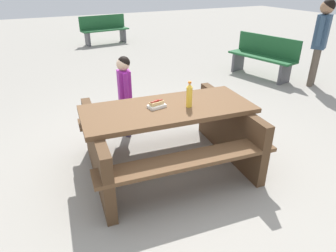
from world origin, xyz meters
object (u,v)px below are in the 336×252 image
(child_in_coat, at_px, (125,87))
(bystander_adult, at_px, (322,32))
(picnic_table, at_px, (168,133))
(hotdog_tray, at_px, (157,105))
(soda_bottle, at_px, (189,95))
(park_bench_mid, at_px, (104,29))
(park_bench_near, at_px, (263,55))

(child_in_coat, bearing_deg, bystander_adult, -175.07)
(bystander_adult, bearing_deg, picnic_table, 18.56)
(picnic_table, xyz_separation_m, hotdog_tray, (0.11, -0.04, 0.34))
(picnic_table, bearing_deg, child_in_coat, -80.92)
(hotdog_tray, relative_size, child_in_coat, 0.18)
(soda_bottle, bearing_deg, bystander_adult, -159.24)
(soda_bottle, xyz_separation_m, bystander_adult, (-3.67, -1.39, 0.15))
(bystander_adult, bearing_deg, hotdog_tray, 17.53)
(picnic_table, distance_m, park_bench_mid, 7.29)
(hotdog_tray, distance_m, park_bench_near, 4.13)
(child_in_coat, xyz_separation_m, bystander_adult, (-4.02, -0.35, 0.33))
(soda_bottle, distance_m, park_bench_near, 3.95)
(soda_bottle, xyz_separation_m, child_in_coat, (0.35, -1.04, -0.18))
(soda_bottle, height_order, child_in_coat, child_in_coat)
(child_in_coat, bearing_deg, hotdog_tray, 92.53)
(soda_bottle, height_order, hotdog_tray, soda_bottle)
(soda_bottle, bearing_deg, picnic_table, -24.43)
(hotdog_tray, bearing_deg, bystander_adult, -162.47)
(hotdog_tray, bearing_deg, picnic_table, 159.72)
(park_bench_mid, xyz_separation_m, bystander_adult, (-2.54, 5.87, 0.58))
(picnic_table, relative_size, park_bench_mid, 1.26)
(hotdog_tray, bearing_deg, park_bench_mid, -101.37)
(child_in_coat, height_order, park_bench_near, child_in_coat)
(hotdog_tray, distance_m, bystander_adult, 4.18)
(picnic_table, xyz_separation_m, park_bench_near, (-3.38, -2.22, 0.00))
(soda_bottle, distance_m, bystander_adult, 3.92)
(picnic_table, height_order, park_bench_mid, park_bench_mid)
(picnic_table, relative_size, child_in_coat, 1.77)
(picnic_table, xyz_separation_m, park_bench_mid, (-1.32, -7.17, 0.00))
(picnic_table, bearing_deg, soda_bottle, 155.57)
(park_bench_near, bearing_deg, hotdog_tray, 31.88)
(bystander_adult, bearing_deg, soda_bottle, 20.76)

